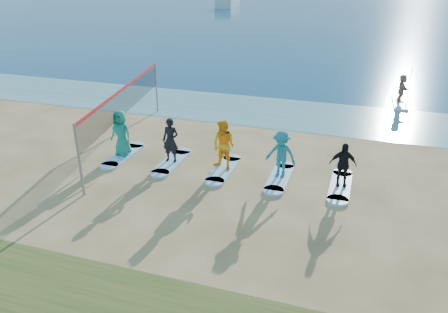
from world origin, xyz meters
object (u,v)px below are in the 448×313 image
(student_0, at_px, (121,133))
(surfboard_3, at_px, (280,177))
(student_2, at_px, (224,145))
(boat_offshore_a, at_px, (228,7))
(student_1, at_px, (171,140))
(surfboard_0, at_px, (123,155))
(student_4, at_px, (343,165))
(surfboard_2, at_px, (224,170))
(student_3, at_px, (281,154))
(surfboard_1, at_px, (172,162))
(surfboard_4, at_px, (340,186))
(volleyball_net, at_px, (125,101))
(paddleboard, at_px, (400,102))
(paddleboarder, at_px, (402,88))

(student_0, height_order, surfboard_3, student_0)
(student_2, bearing_deg, boat_offshore_a, 124.82)
(student_1, height_order, student_2, student_2)
(surfboard_0, bearing_deg, student_4, 0.00)
(surfboard_2, relative_size, student_3, 1.29)
(student_0, bearing_deg, surfboard_1, 9.09)
(surfboard_1, bearing_deg, student_4, 0.00)
(student_3, relative_size, student_4, 1.11)
(student_2, distance_m, surfboard_4, 4.32)
(student_1, bearing_deg, student_0, -179.94)
(surfboard_0, relative_size, student_3, 1.29)
(surfboard_2, xyz_separation_m, student_4, (4.21, 0.00, 0.81))
(volleyball_net, bearing_deg, paddleboard, 41.45)
(student_2, bearing_deg, paddleboarder, 76.82)
(student_0, distance_m, student_3, 6.31)
(boat_offshore_a, bearing_deg, student_2, -76.38)
(surfboard_1, xyz_separation_m, student_2, (2.10, 0.00, 0.97))
(boat_offshore_a, relative_size, student_0, 3.89)
(paddleboarder, bearing_deg, surfboard_2, 139.01)
(surfboard_2, bearing_deg, surfboard_4, 0.00)
(volleyball_net, distance_m, boat_offshore_a, 63.30)
(surfboard_1, relative_size, student_2, 1.19)
(student_1, bearing_deg, surfboard_4, 0.06)
(boat_offshore_a, bearing_deg, surfboard_1, -78.15)
(paddleboarder, xyz_separation_m, student_3, (-4.41, -11.10, 0.09))
(surfboard_2, distance_m, surfboard_4, 4.21)
(paddleboard, distance_m, paddleboarder, 0.80)
(surfboard_4, bearing_deg, student_1, 180.00)
(surfboard_4, bearing_deg, surfboard_2, 180.00)
(paddleboarder, distance_m, surfboard_4, 11.36)
(paddleboarder, distance_m, student_0, 15.43)
(paddleboard, distance_m, student_4, 11.36)
(surfboard_0, xyz_separation_m, student_3, (6.31, 0.00, 0.90))
(volleyball_net, distance_m, surfboard_1, 3.39)
(volleyball_net, bearing_deg, surfboard_2, -14.93)
(paddleboarder, distance_m, surfboard_1, 14.07)
(paddleboarder, height_order, surfboard_1, paddleboarder)
(volleyball_net, relative_size, paddleboard, 2.98)
(paddleboard, height_order, boat_offshore_a, boat_offshore_a)
(paddleboarder, distance_m, boat_offshore_a, 57.92)
(paddleboarder, bearing_deg, student_2, 139.01)
(volleyball_net, height_order, surfboard_0, volleyball_net)
(paddleboarder, bearing_deg, student_1, 131.60)
(paddleboard, bearing_deg, boat_offshore_a, 115.72)
(paddleboard, xyz_separation_m, boat_offshore_a, (-26.38, 51.56, -0.06))
(surfboard_3, xyz_separation_m, surfboard_4, (2.10, 0.00, 0.00))
(paddleboarder, height_order, surfboard_4, paddleboarder)
(volleyball_net, relative_size, surfboard_0, 4.06)
(boat_offshore_a, height_order, student_1, student_1)
(student_2, xyz_separation_m, student_4, (4.21, 0.00, -0.16))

